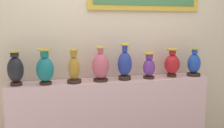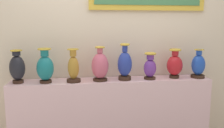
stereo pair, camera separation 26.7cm
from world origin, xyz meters
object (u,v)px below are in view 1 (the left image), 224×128
object	(u,v)px
vase_violet	(149,66)
vase_sapphire	(194,64)
vase_rose	(101,66)
vase_onyx	(15,69)
vase_teal	(45,68)
vase_ochre	(74,69)
vase_crimson	(172,64)
vase_cobalt	(125,64)

from	to	relation	value
vase_violet	vase_sapphire	world-z (taller)	vase_sapphire
vase_rose	vase_violet	world-z (taller)	vase_rose
vase_onyx	vase_teal	distance (m)	0.29
vase_ochre	vase_crimson	world-z (taller)	vase_ochre
vase_ochre	vase_rose	size ratio (longest dim) A/B	0.95
vase_cobalt	vase_violet	distance (m)	0.29
vase_cobalt	vase_sapphire	size ratio (longest dim) A/B	1.22
vase_cobalt	vase_violet	size ratio (longest dim) A/B	1.34
vase_sapphire	vase_crimson	bearing A→B (deg)	175.64
vase_teal	vase_sapphire	world-z (taller)	vase_teal
vase_onyx	vase_cobalt	bearing A→B (deg)	-0.41
vase_rose	vase_ochre	bearing A→B (deg)	-176.37
vase_cobalt	vase_onyx	bearing A→B (deg)	179.59
vase_cobalt	vase_sapphire	xyz separation A→B (m)	(0.87, -0.00, -0.03)
vase_teal	vase_ochre	world-z (taller)	vase_teal
vase_teal	vase_onyx	bearing A→B (deg)	174.87
vase_violet	vase_sapphire	xyz separation A→B (m)	(0.58, 0.00, 0.00)
vase_teal	vase_rose	world-z (taller)	vase_rose
vase_onyx	vase_sapphire	world-z (taller)	vase_onyx
vase_teal	vase_sapphire	size ratio (longest dim) A/B	1.11
vase_ochre	vase_sapphire	world-z (taller)	vase_ochre
vase_ochre	vase_cobalt	world-z (taller)	vase_cobalt
vase_onyx	vase_violet	bearing A→B (deg)	-0.50
vase_rose	vase_violet	bearing A→B (deg)	-0.07
vase_teal	vase_rose	size ratio (longest dim) A/B	0.97
vase_crimson	vase_sapphire	size ratio (longest dim) A/B	1.02
vase_ochre	vase_cobalt	size ratio (longest dim) A/B	0.88
vase_onyx	vase_ochre	world-z (taller)	vase_ochre
vase_onyx	vase_violet	size ratio (longest dim) A/B	1.16
vase_rose	vase_sapphire	bearing A→B (deg)	0.08
vase_crimson	vase_sapphire	xyz separation A→B (m)	(0.28, -0.02, -0.01)
vase_crimson	vase_sapphire	distance (m)	0.28
vase_onyx	vase_violet	xyz separation A→B (m)	(1.44, -0.01, -0.03)
vase_onyx	vase_ochre	bearing A→B (deg)	-2.96
vase_ochre	vase_onyx	bearing A→B (deg)	177.04
vase_rose	vase_teal	bearing A→B (deg)	-178.63
vase_sapphire	vase_teal	bearing A→B (deg)	-179.49
vase_teal	vase_cobalt	bearing A→B (deg)	1.18
vase_cobalt	vase_rose	bearing A→B (deg)	-179.24
vase_ochre	vase_violet	distance (m)	0.86
vase_teal	vase_ochre	bearing A→B (deg)	-0.83
vase_ochre	vase_crimson	distance (m)	1.16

